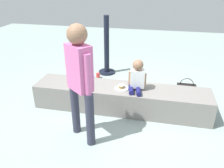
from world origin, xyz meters
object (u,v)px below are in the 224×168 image
at_px(gift_bag, 88,83).
at_px(water_bottle_far_side, 74,80).
at_px(handbag_black_leather, 186,89).
at_px(child_seated, 137,77).
at_px(party_cup_red, 98,76).
at_px(water_bottle_near_gift, 90,79).
at_px(adult_standing, 80,75).
at_px(cake_plate, 122,87).

height_order(gift_bag, water_bottle_far_side, gift_bag).
bearing_deg(water_bottle_far_side, handbag_black_leather, 0.31).
bearing_deg(child_seated, party_cup_red, 129.55).
distance_m(water_bottle_near_gift, water_bottle_far_side, 0.33).
bearing_deg(child_seated, handbag_black_leather, 42.98).
height_order(water_bottle_far_side, party_cup_red, water_bottle_far_side).
xyz_separation_m(child_seated, adult_standing, (-0.61, -0.79, 0.32)).
bearing_deg(cake_plate, child_seated, 2.28).
xyz_separation_m(adult_standing, party_cup_red, (-0.33, 1.92, -0.87)).
relative_size(water_bottle_far_side, handbag_black_leather, 0.59).
bearing_deg(water_bottle_near_gift, handbag_black_leather, -1.35).
height_order(gift_bag, party_cup_red, gift_bag).
distance_m(child_seated, water_bottle_far_side, 1.62).
distance_m(child_seated, party_cup_red, 1.57).
bearing_deg(water_bottle_far_side, cake_plate, -35.11).
xyz_separation_m(adult_standing, gift_bag, (-0.36, 1.37, -0.78)).
xyz_separation_m(child_seated, handbag_black_leather, (0.84, 0.78, -0.50)).
bearing_deg(child_seated, water_bottle_far_side, 150.12).
distance_m(adult_standing, party_cup_red, 2.13).
bearing_deg(party_cup_red, adult_standing, -80.35).
xyz_separation_m(cake_plate, party_cup_red, (-0.71, 1.14, -0.36)).
height_order(child_seated, handbag_black_leather, child_seated).
relative_size(water_bottle_near_gift, water_bottle_far_side, 1.12).
bearing_deg(handbag_black_leather, cake_plate, -143.54).
height_order(cake_plate, party_cup_red, cake_plate).
distance_m(child_seated, handbag_black_leather, 1.25).
relative_size(child_seated, water_bottle_near_gift, 2.19).
height_order(water_bottle_far_side, handbag_black_leather, handbag_black_leather).
bearing_deg(child_seated, cake_plate, -177.72).
bearing_deg(cake_plate, handbag_black_leather, 36.46).
distance_m(child_seated, water_bottle_near_gift, 1.39).
xyz_separation_m(water_bottle_far_side, party_cup_red, (0.40, 0.37, -0.04)).
xyz_separation_m(water_bottle_far_side, handbag_black_leather, (2.17, 0.01, 0.02)).
relative_size(water_bottle_near_gift, party_cup_red, 2.02).
xyz_separation_m(gift_bag, water_bottle_near_gift, (-0.04, 0.24, -0.04)).
relative_size(cake_plate, water_bottle_far_side, 1.14).
height_order(adult_standing, handbag_black_leather, adult_standing).
height_order(water_bottle_near_gift, water_bottle_far_side, water_bottle_near_gift).
bearing_deg(water_bottle_near_gift, water_bottle_far_side, -170.46).
height_order(child_seated, gift_bag, child_seated).
distance_m(cake_plate, party_cup_red, 1.39).
distance_m(child_seated, adult_standing, 1.05).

